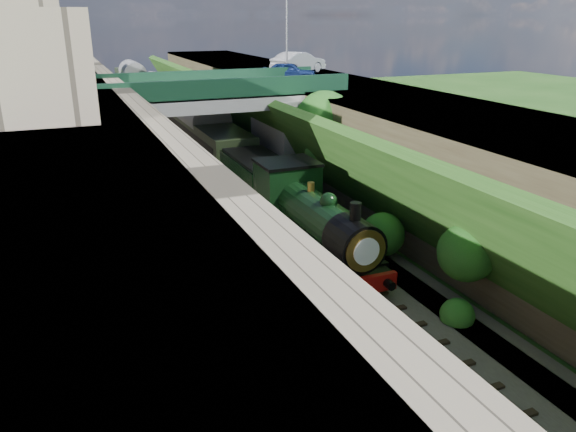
{
  "coord_description": "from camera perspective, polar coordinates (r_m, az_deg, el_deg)",
  "views": [
    {
      "loc": [
        -8.94,
        -11.25,
        10.74
      ],
      "look_at": [
        0.0,
        10.43,
        2.33
      ],
      "focal_mm": 35.0,
      "sensor_mm": 36.0,
      "label": 1
    }
  ],
  "objects": [
    {
      "name": "tender",
      "position": [
        32.14,
        -3.07,
        3.21
      ],
      "size": [
        2.7,
        6.0,
        3.05
      ],
      "color": "black",
      "rests_on": "trackbed"
    },
    {
      "name": "car_silver",
      "position": [
        47.85,
        1.07,
        15.35
      ],
      "size": [
        5.37,
        3.82,
        1.68
      ],
      "primitive_type": "imported",
      "rotation": [
        0.0,
        0.0,
        2.02
      ],
      "color": "#9D9EA2",
      "rests_on": "street_plateau_right"
    },
    {
      "name": "coach_front",
      "position": [
        43.79,
        -8.65,
        8.05
      ],
      "size": [
        2.9,
        18.0,
        3.7
      ],
      "color": "black",
      "rests_on": "trackbed"
    },
    {
      "name": "building_far",
      "position": [
        41.29,
        -25.75,
        16.86
      ],
      "size": [
        5.0,
        10.0,
        6.0
      ],
      "primitive_type": "cube",
      "color": "gray",
      "rests_on": "street_plateau_left"
    },
    {
      "name": "tree",
      "position": [
        34.2,
        3.78,
        9.42
      ],
      "size": [
        3.6,
        3.8,
        6.6
      ],
      "color": "black",
      "rests_on": "ground"
    },
    {
      "name": "building_near",
      "position": [
        25.32,
        -24.4,
        14.1
      ],
      "size": [
        4.0,
        8.0,
        4.0
      ],
      "primitive_type": "cube",
      "color": "gray",
      "rests_on": "street_plateau_left"
    },
    {
      "name": "coach_middle",
      "position": [
        61.96,
        -13.01,
        11.17
      ],
      "size": [
        2.9,
        18.0,
        3.7
      ],
      "color": "black",
      "rests_on": "trackbed"
    },
    {
      "name": "car_blue",
      "position": [
        41.81,
        0.12,
        14.47
      ],
      "size": [
        4.18,
        3.11,
        1.33
      ],
      "primitive_type": "imported",
      "rotation": [
        0.0,
        0.0,
        1.12
      ],
      "color": "navy",
      "rests_on": "street_plateau_right"
    },
    {
      "name": "track_left",
      "position": [
        33.69,
        -9.39,
        1.3
      ],
      "size": [
        2.5,
        90.0,
        0.2
      ],
      "color": "black",
      "rests_on": "trackbed"
    },
    {
      "name": "road_bridge",
      "position": [
        37.21,
        -6.72,
        9.27
      ],
      "size": [
        16.0,
        6.4,
        7.25
      ],
      "color": "gray",
      "rests_on": "ground"
    },
    {
      "name": "ground",
      "position": [
        17.94,
        13.45,
        -17.68
      ],
      "size": [
        160.0,
        160.0,
        0.0
      ],
      "primitive_type": "plane",
      "color": "#1E4714",
      "rests_on": "ground"
    },
    {
      "name": "embankment_slope",
      "position": [
        35.41,
        1.39,
        6.69
      ],
      "size": [
        4.38,
        90.0,
        6.36
      ],
      "color": "#1E4714",
      "rests_on": "ground"
    },
    {
      "name": "street_plateau_right",
      "position": [
        37.08,
        8.04,
        7.68
      ],
      "size": [
        8.0,
        90.0,
        6.25
      ],
      "primitive_type": "cube",
      "color": "#262628",
      "rests_on": "ground"
    },
    {
      "name": "lamppost",
      "position": [
        44.33,
        -0.07,
        18.21
      ],
      "size": [
        0.87,
        0.15,
        6.0
      ],
      "color": "gray",
      "rests_on": "street_plateau_right"
    },
    {
      "name": "trackbed",
      "position": [
        34.2,
        -6.12,
        1.48
      ],
      "size": [
        10.0,
        90.0,
        0.2
      ],
      "primitive_type": "cube",
      "color": "#473F38",
      "rests_on": "ground"
    },
    {
      "name": "locomotive",
      "position": [
        25.57,
        2.44,
        -0.54
      ],
      "size": [
        3.1,
        10.22,
        3.83
      ],
      "color": "black",
      "rests_on": "trackbed"
    },
    {
      "name": "street_plateau_left",
      "position": [
        32.08,
        -22.0,
        5.24
      ],
      "size": [
        6.0,
        90.0,
        7.0
      ],
      "primitive_type": "cube",
      "color": "#262628",
      "rests_on": "ground"
    },
    {
      "name": "coach_rear",
      "position": [
        80.42,
        -15.42,
        12.84
      ],
      "size": [
        2.9,
        18.0,
        3.7
      ],
      "color": "black",
      "rests_on": "trackbed"
    },
    {
      "name": "track_right",
      "position": [
        34.49,
        -4.22,
        1.96
      ],
      "size": [
        2.5,
        90.0,
        0.2
      ],
      "color": "black",
      "rests_on": "trackbed"
    },
    {
      "name": "retaining_wall",
      "position": [
        32.27,
        -15.79,
        6.01
      ],
      "size": [
        1.0,
        90.0,
        7.0
      ],
      "primitive_type": "cube",
      "color": "#756B56",
      "rests_on": "ground"
    }
  ]
}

